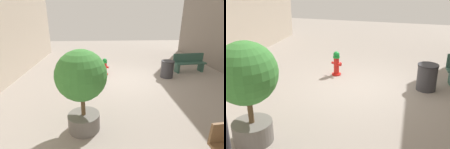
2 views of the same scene
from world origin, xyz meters
The scene contains 4 objects.
ground_plane centered at (0.00, 0.00, 0.00)m, with size 23.40×23.40×0.00m, color gray.
fire_hydrant centered at (0.97, -0.79, 0.42)m, with size 0.40×0.38×0.85m.
planter_tree centered at (1.60, 3.52, 1.37)m, with size 1.28×1.28×2.19m.
trash_bin centered at (-2.01, -0.28, 0.41)m, with size 0.62×0.62×0.81m.
Camera 2 is at (-1.45, 7.84, 3.42)m, focal length 43.89 mm.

